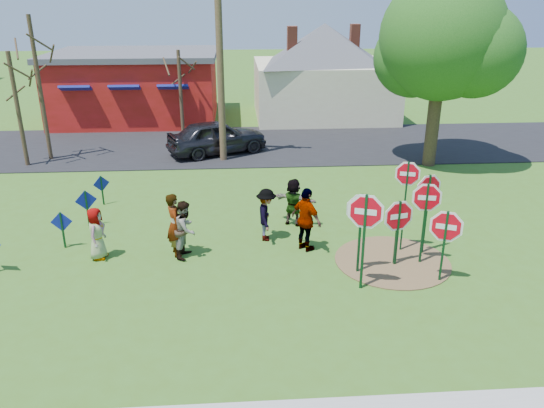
# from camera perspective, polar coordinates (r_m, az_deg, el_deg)

# --- Properties ---
(ground) EXTENTS (120.00, 120.00, 0.00)m
(ground) POSITION_cam_1_polar(r_m,az_deg,el_deg) (15.57, -4.40, -4.99)
(ground) COLOR #3B611B
(ground) RESTS_ON ground
(road) EXTENTS (120.00, 7.50, 0.04)m
(road) POSITION_cam_1_polar(r_m,az_deg,el_deg) (26.36, -4.34, 6.32)
(road) COLOR black
(road) RESTS_ON ground
(dirt_patch) EXTENTS (3.20, 3.20, 0.03)m
(dirt_patch) POSITION_cam_1_polar(r_m,az_deg,el_deg) (15.28, 12.80, -5.99)
(dirt_patch) COLOR brown
(dirt_patch) RESTS_ON ground
(red_building) EXTENTS (9.40, 7.69, 3.90)m
(red_building) POSITION_cam_1_polar(r_m,az_deg,el_deg) (32.81, -14.29, 12.25)
(red_building) COLOR maroon
(red_building) RESTS_ON ground
(cream_house) EXTENTS (9.40, 9.40, 6.50)m
(cream_house) POSITION_cam_1_polar(r_m,az_deg,el_deg) (32.61, 5.55, 14.45)
(cream_house) COLOR beige
(cream_house) RESTS_ON ground
(stop_sign_a) EXTENTS (1.13, 0.43, 2.70)m
(stop_sign_a) POSITION_cam_1_polar(r_m,az_deg,el_deg) (13.03, 9.98, -1.76)
(stop_sign_a) COLOR #0E361B
(stop_sign_a) RESTS_ON ground
(stop_sign_b) EXTENTS (0.90, 0.30, 2.82)m
(stop_sign_b) POSITION_cam_1_polar(r_m,az_deg,el_deg) (15.20, 14.29, 2.15)
(stop_sign_b) COLOR #0E361B
(stop_sign_b) RESTS_ON ground
(stop_sign_c) EXTENTS (1.05, 0.23, 2.47)m
(stop_sign_c) POSITION_cam_1_polar(r_m,az_deg,el_deg) (14.72, 16.23, -0.15)
(stop_sign_c) COLOR #0E361B
(stop_sign_c) RESTS_ON ground
(stop_sign_d) EXTENTS (1.06, 0.39, 2.53)m
(stop_sign_d) POSITION_cam_1_polar(r_m,az_deg,el_deg) (15.26, 16.42, 0.94)
(stop_sign_d) COLOR #0E361B
(stop_sign_d) RESTS_ON ground
(stop_sign_e) EXTENTS (1.14, 0.30, 2.04)m
(stop_sign_e) POSITION_cam_1_polar(r_m,az_deg,el_deg) (14.57, 13.43, -1.70)
(stop_sign_e) COLOR #0E361B
(stop_sign_e) RESTS_ON ground
(stop_sign_f) EXTENTS (1.04, 0.47, 2.11)m
(stop_sign_f) POSITION_cam_1_polar(r_m,az_deg,el_deg) (14.03, 18.18, -2.73)
(stop_sign_f) COLOR #0E361B
(stop_sign_f) RESTS_ON ground
(stop_sign_g) EXTENTS (1.08, 0.07, 2.38)m
(stop_sign_g) POSITION_cam_1_polar(r_m,az_deg,el_deg) (13.86, 9.54, -1.26)
(stop_sign_g) COLOR #0E361B
(stop_sign_g) RESTS_ON ground
(blue_diamond_b) EXTENTS (0.62, 0.06, 1.14)m
(blue_diamond_b) POSITION_cam_1_polar(r_m,az_deg,el_deg) (16.57, -21.65, -2.20)
(blue_diamond_b) COLOR #0E361B
(blue_diamond_b) RESTS_ON ground
(blue_diamond_c) EXTENTS (0.64, 0.26, 1.24)m
(blue_diamond_c) POSITION_cam_1_polar(r_m,az_deg,el_deg) (17.79, -19.32, -0.05)
(blue_diamond_c) COLOR #0E361B
(blue_diamond_c) RESTS_ON ground
(blue_diamond_d) EXTENTS (0.50, 0.33, 1.08)m
(blue_diamond_d) POSITION_cam_1_polar(r_m,az_deg,el_deg) (19.54, -17.85, 1.76)
(blue_diamond_d) COLOR #0E361B
(blue_diamond_d) RESTS_ON ground
(person_a) EXTENTS (0.56, 0.79, 1.51)m
(person_a) POSITION_cam_1_polar(r_m,az_deg,el_deg) (15.57, -18.35, -3.03)
(person_a) COLOR #3D4A7C
(person_a) RESTS_ON ground
(person_b) EXTENTS (0.63, 0.78, 1.86)m
(person_b) POSITION_cam_1_polar(r_m,az_deg,el_deg) (15.16, -10.43, -2.19)
(person_b) COLOR #256A5A
(person_b) RESTS_ON ground
(person_c) EXTENTS (0.81, 0.94, 1.67)m
(person_c) POSITION_cam_1_polar(r_m,az_deg,el_deg) (15.06, -9.29, -2.67)
(person_c) COLOR #9B6138
(person_c) RESTS_ON ground
(person_d) EXTENTS (0.67, 1.08, 1.62)m
(person_d) POSITION_cam_1_polar(r_m,az_deg,el_deg) (15.87, -0.62, -1.17)
(person_d) COLOR #34353A
(person_d) RESTS_ON ground
(person_e) EXTENTS (1.05, 1.17, 1.90)m
(person_e) POSITION_cam_1_polar(r_m,az_deg,el_deg) (15.20, 3.71, -1.71)
(person_e) COLOR #4D2854
(person_e) RESTS_ON ground
(person_f) EXTENTS (1.48, 1.10, 1.55)m
(person_f) POSITION_cam_1_polar(r_m,az_deg,el_deg) (16.95, 2.33, 0.22)
(person_f) COLOR #205435
(person_f) RESTS_ON ground
(suv) EXTENTS (4.92, 3.49, 1.56)m
(suv) POSITION_cam_1_polar(r_m,az_deg,el_deg) (24.82, -5.93, 7.21)
(suv) COLOR #2A2A2E
(suv) RESTS_ON road
(utility_pole) EXTENTS (2.32, 0.63, 9.60)m
(utility_pole) POSITION_cam_1_polar(r_m,az_deg,el_deg) (23.06, -5.67, 16.80)
(utility_pole) COLOR #4C3823
(utility_pole) RESTS_ON ground
(leafy_tree) EXTENTS (5.54, 5.06, 7.88)m
(leafy_tree) POSITION_cam_1_polar(r_m,az_deg,el_deg) (23.37, 18.11, 16.00)
(leafy_tree) COLOR #382819
(leafy_tree) RESTS_ON ground
(bare_tree_west) EXTENTS (1.80, 1.80, 4.83)m
(bare_tree_west) POSITION_cam_1_polar(r_m,az_deg,el_deg) (24.80, -25.90, 10.64)
(bare_tree_west) COLOR #382819
(bare_tree_west) RESTS_ON ground
(bare_tree_east) EXTENTS (1.80, 1.80, 4.36)m
(bare_tree_east) POSITION_cam_1_polar(r_m,az_deg,el_deg) (28.22, -9.88, 12.92)
(bare_tree_east) COLOR #382819
(bare_tree_east) RESTS_ON ground
(bare_tree_mid) EXTENTS (1.80, 1.80, 6.20)m
(bare_tree_mid) POSITION_cam_1_polar(r_m,az_deg,el_deg) (25.26, -23.97, 13.15)
(bare_tree_mid) COLOR #382819
(bare_tree_mid) RESTS_ON ground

